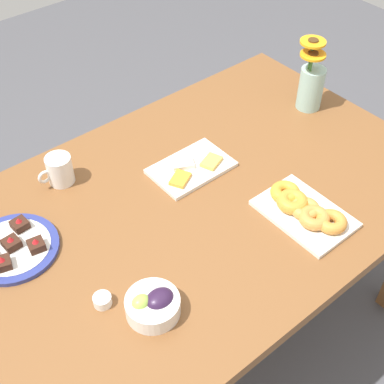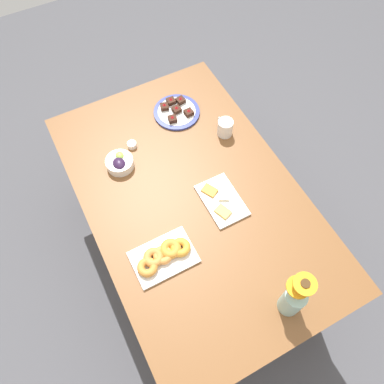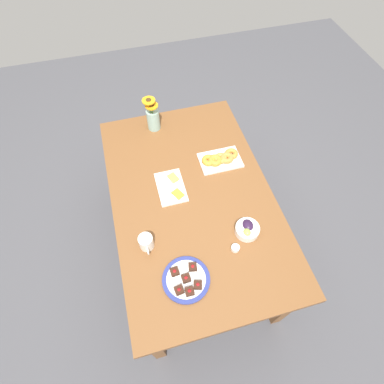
# 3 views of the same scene
# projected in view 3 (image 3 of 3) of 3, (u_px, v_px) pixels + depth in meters

# --- Properties ---
(ground_plane) EXTENTS (6.00, 6.00, 0.00)m
(ground_plane) POSITION_uv_depth(u_px,v_px,m) (192.00, 243.00, 2.50)
(ground_plane) COLOR #4C4C51
(dining_table) EXTENTS (1.60, 1.00, 0.74)m
(dining_table) POSITION_uv_depth(u_px,v_px,m) (192.00, 203.00, 1.96)
(dining_table) COLOR brown
(dining_table) RESTS_ON ground_plane
(coffee_mug) EXTENTS (0.12, 0.08, 0.10)m
(coffee_mug) POSITION_uv_depth(u_px,v_px,m) (146.00, 242.00, 1.66)
(coffee_mug) COLOR white
(coffee_mug) RESTS_ON dining_table
(grape_bowl) EXTENTS (0.14, 0.14, 0.07)m
(grape_bowl) POSITION_uv_depth(u_px,v_px,m) (247.00, 229.00, 1.72)
(grape_bowl) COLOR white
(grape_bowl) RESTS_ON dining_table
(cheese_platter) EXTENTS (0.26, 0.17, 0.03)m
(cheese_platter) POSITION_uv_depth(u_px,v_px,m) (171.00, 187.00, 1.91)
(cheese_platter) COLOR white
(cheese_platter) RESTS_ON dining_table
(croissant_platter) EXTENTS (0.19, 0.29, 0.05)m
(croissant_platter) POSITION_uv_depth(u_px,v_px,m) (220.00, 159.00, 2.02)
(croissant_platter) COLOR white
(croissant_platter) RESTS_ON dining_table
(jam_cup_honey) EXTENTS (0.05, 0.05, 0.03)m
(jam_cup_honey) POSITION_uv_depth(u_px,v_px,m) (235.00, 248.00, 1.68)
(jam_cup_honey) COLOR white
(jam_cup_honey) RESTS_ON dining_table
(dessert_plate) EXTENTS (0.26, 0.26, 0.05)m
(dessert_plate) POSITION_uv_depth(u_px,v_px,m) (186.00, 280.00, 1.58)
(dessert_plate) COLOR navy
(dessert_plate) RESTS_ON dining_table
(flower_vase) EXTENTS (0.11, 0.10, 0.27)m
(flower_vase) POSITION_uv_depth(u_px,v_px,m) (153.00, 118.00, 2.14)
(flower_vase) COLOR #99C1B7
(flower_vase) RESTS_ON dining_table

